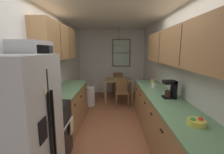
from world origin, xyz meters
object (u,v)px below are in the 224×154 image
object	(u,v)px
dining_table	(118,82)
mug_by_coffeemaker	(153,82)
trash_bin	(90,96)
microwave_over_range	(33,53)
storage_canister	(55,92)
stove_range	(47,133)
dining_chair_far	(118,82)
mug_spare	(154,85)
table_serving_bowl	(117,79)
fruit_bowl	(196,122)
coffee_maker	(171,89)
dining_chair_near	(122,91)
refrigerator	(18,137)

from	to	relation	value
dining_table	mug_by_coffeemaker	distance (m)	1.71
trash_bin	microwave_over_range	bearing A→B (deg)	-99.07
microwave_over_range	mug_by_coffeemaker	world-z (taller)	microwave_over_range
storage_canister	trash_bin	bearing A→B (deg)	81.77
stove_range	dining_chair_far	bearing A→B (deg)	71.81
dining_table	dining_chair_far	xyz separation A→B (m)	(-0.01, 0.63, -0.13)
mug_spare	table_serving_bowl	bearing A→B (deg)	114.31
fruit_bowl	storage_canister	bearing A→B (deg)	152.62
microwave_over_range	mug_spare	world-z (taller)	microwave_over_range
trash_bin	table_serving_bowl	xyz separation A→B (m)	(0.87, 0.53, 0.47)
mug_by_coffeemaker	table_serving_bowl	xyz separation A→B (m)	(-0.89, 1.44, -0.19)
coffee_maker	mug_spare	world-z (taller)	coffee_maker
stove_range	microwave_over_range	xyz separation A→B (m)	(-0.11, 0.00, 1.24)
stove_range	mug_by_coffeemaker	distance (m)	2.68
dining_chair_near	mug_spare	distance (m)	1.45
dining_table	mug_spare	world-z (taller)	mug_spare
fruit_bowl	coffee_maker	bearing A→B (deg)	85.79
stove_range	dining_chair_near	world-z (taller)	stove_range
dining_chair_near	fruit_bowl	size ratio (longest dim) A/B	4.45
mug_by_coffeemaker	trash_bin	bearing A→B (deg)	152.73
refrigerator	coffee_maker	xyz separation A→B (m)	(2.04, 1.22, 0.21)
stove_range	dining_chair_far	world-z (taller)	stove_range
dining_chair_far	mug_by_coffeemaker	size ratio (longest dim) A/B	7.41
mug_spare	fruit_bowl	size ratio (longest dim) A/B	0.61
microwave_over_range	trash_bin	size ratio (longest dim) A/B	1.06
stove_range	dining_chair_near	xyz separation A→B (m)	(1.32, 2.48, 0.03)
fruit_bowl	mug_spare	bearing A→B (deg)	90.68
dining_chair_near	mug_spare	size ratio (longest dim) A/B	7.29
dining_table	mug_by_coffeemaker	xyz separation A→B (m)	(0.82, -1.47, 0.33)
dining_chair_near	table_serving_bowl	bearing A→B (deg)	104.37
microwave_over_range	mug_by_coffeemaker	distance (m)	2.83
dining_table	dining_chair_far	bearing A→B (deg)	90.68
trash_bin	mug_spare	size ratio (longest dim) A/B	4.77
storage_canister	fruit_bowl	size ratio (longest dim) A/B	1.01
stove_range	table_serving_bowl	distance (m)	3.31
dining_chair_near	fruit_bowl	world-z (taller)	fruit_bowl
dining_table	dining_chair_far	size ratio (longest dim) A/B	1.04
table_serving_bowl	microwave_over_range	bearing A→B (deg)	-112.57
stove_range	mug_by_coffeemaker	bearing A→B (deg)	38.73
trash_bin	fruit_bowl	bearing A→B (deg)	-61.22
table_serving_bowl	dining_table	bearing A→B (deg)	23.56
mug_by_coffeemaker	dining_chair_far	bearing A→B (deg)	111.46
dining_table	table_serving_bowl	bearing A→B (deg)	-156.44
dining_table	fruit_bowl	xyz separation A→B (m)	(0.77, -3.68, 0.31)
trash_bin	dining_table	bearing A→B (deg)	30.67
storage_canister	coffee_maker	size ratio (longest dim) A/B	0.64
coffee_maker	dining_chair_far	bearing A→B (deg)	104.55
refrigerator	dining_chair_near	bearing A→B (deg)	68.46
stove_range	trash_bin	distance (m)	2.58
dining_table	refrigerator	bearing A→B (deg)	-107.16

